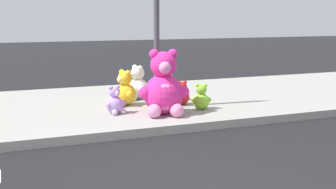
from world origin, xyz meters
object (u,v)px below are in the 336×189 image
object	(u,v)px
plush_tan	(165,87)
plush_lime	(201,99)
plush_pink_large	(164,89)
sign_pole	(157,19)
plush_white	(137,86)
plush_lavender	(115,102)
plush_red	(182,95)
plush_yellow	(124,91)

from	to	relation	value
plush_tan	plush_lime	world-z (taller)	plush_tan
plush_pink_large	plush_tan	distance (m)	1.33
plush_pink_large	plush_lime	size ratio (longest dim) A/B	2.36
sign_pole	plush_white	world-z (taller)	sign_pole
sign_pole	plush_pink_large	bearing A→B (deg)	-97.65
sign_pole	plush_lime	bearing A→B (deg)	-30.18
plush_lavender	plush_white	xyz separation A→B (m)	(0.78, 1.18, 0.08)
plush_red	plush_lime	world-z (taller)	plush_lime
plush_tan	plush_red	world-z (taller)	plush_tan
plush_yellow	sign_pole	bearing A→B (deg)	-41.66
plush_tan	plush_yellow	world-z (taller)	plush_tan
plush_yellow	plush_white	size ratio (longest dim) A/B	0.97
plush_pink_large	plush_lime	distance (m)	0.88
plush_lime	plush_red	bearing A→B (deg)	107.66
plush_pink_large	plush_red	distance (m)	0.99
sign_pole	plush_white	xyz separation A→B (m)	(-0.10, 0.98, -1.41)
plush_pink_large	plush_lavender	size ratio (longest dim) A/B	2.26
plush_yellow	plush_lime	world-z (taller)	plush_yellow
plush_tan	plush_lime	size ratio (longest dim) A/B	1.46
plush_pink_large	plush_yellow	world-z (taller)	plush_pink_large
plush_lavender	sign_pole	bearing A→B (deg)	13.27
plush_tan	plush_white	distance (m)	0.61
plush_pink_large	plush_lavender	distance (m)	0.92
plush_yellow	plush_lavender	xyz separation A→B (m)	(-0.36, -0.67, -0.07)
sign_pole	plush_yellow	xyz separation A→B (m)	(-0.52, 0.46, -1.41)
sign_pole	plush_lavender	size ratio (longest dim) A/B	6.14
sign_pole	plush_red	xyz separation A→B (m)	(0.57, 0.11, -1.51)
plush_pink_large	plush_tan	bearing A→B (deg)	68.57
plush_white	plush_red	bearing A→B (deg)	-52.04
plush_red	plush_white	world-z (taller)	plush_white
plush_red	plush_lime	distance (m)	0.57
plush_tan	plush_yellow	size ratio (longest dim) A/B	1.03
sign_pole	plush_red	size ratio (longest dim) A/B	6.68
plush_yellow	plush_lavender	bearing A→B (deg)	-118.21
plush_white	plush_lime	xyz separation A→B (m)	(0.85, -1.41, -0.09)
plush_tan	plush_red	size ratio (longest dim) A/B	1.52
plush_tan	plush_white	bearing A→B (deg)	146.36
plush_pink_large	plush_red	size ratio (longest dim) A/B	2.46
plush_pink_large	plush_white	xyz separation A→B (m)	(-0.03, 1.56, -0.18)
plush_lime	plush_yellow	bearing A→B (deg)	144.68
plush_pink_large	plush_yellow	bearing A→B (deg)	112.91
plush_red	plush_lime	xyz separation A→B (m)	(0.17, -0.54, 0.01)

